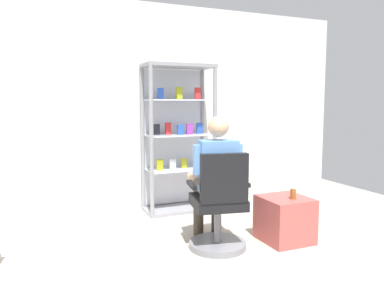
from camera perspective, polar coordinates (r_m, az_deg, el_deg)
back_wall at (r=5.02m, az=-7.56°, el=5.47°), size 6.00×0.10×2.70m
display_cabinet_main at (r=4.94m, az=-2.29°, el=1.01°), size 0.90×0.45×1.90m
office_chair at (r=3.66m, az=4.14°, el=-9.95°), size 0.61×0.57×0.96m
seated_shopkeeper at (r=3.74m, az=3.49°, el=-4.58°), size 0.54×0.61×1.29m
storage_crate at (r=4.05m, az=13.84°, el=-10.99°), size 0.46×0.48×0.46m
tea_glass at (r=3.93m, az=15.06°, el=-7.31°), size 0.06×0.06×0.10m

